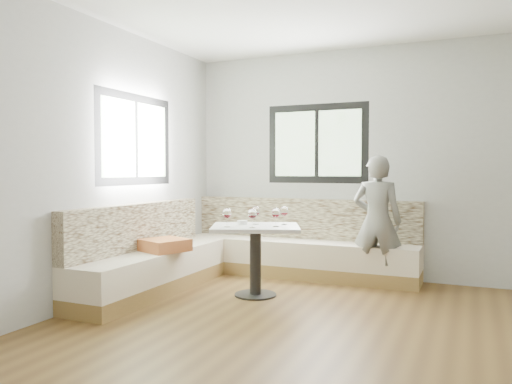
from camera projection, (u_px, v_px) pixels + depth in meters
room at (330, 157)px, 3.76m from camera, size 5.01×5.01×2.81m
banquette at (238, 254)px, 5.83m from camera, size 2.90×2.80×0.95m
table at (255, 243)px, 5.20m from camera, size 1.10×0.99×0.74m
person at (377, 221)px, 5.61m from camera, size 0.54×0.36×1.48m
olive_ramekin at (242, 222)px, 5.30m from camera, size 0.11×0.11×0.04m
wine_glass_a at (227, 214)px, 5.04m from camera, size 0.09×0.09×0.20m
wine_glass_b at (252, 214)px, 4.98m from camera, size 0.09×0.09×0.20m
wine_glass_c at (276, 213)px, 5.07m from camera, size 0.09×0.09×0.20m
wine_glass_d at (256, 212)px, 5.30m from camera, size 0.09×0.09×0.20m
wine_glass_e at (284, 212)px, 5.28m from camera, size 0.09×0.09×0.20m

